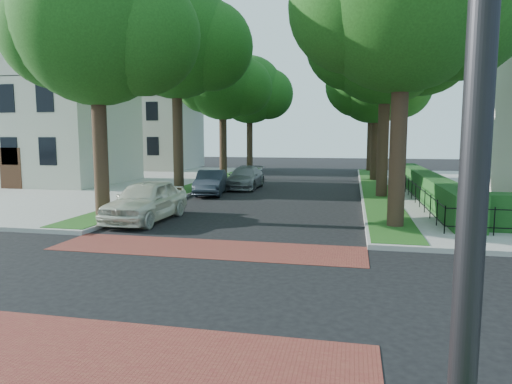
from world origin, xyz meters
TOP-DOWN VIEW (x-y plane):
  - ground at (0.00, 0.00)m, footprint 120.00×120.00m
  - sidewalk_nw at (-19.50, 19.00)m, footprint 30.00×30.00m
  - crosswalk_far at (0.00, 3.20)m, footprint 9.00×2.20m
  - crosswalk_near at (0.00, -3.20)m, footprint 9.00×2.20m
  - grass_strip_ne at (5.40, 19.10)m, footprint 1.60×29.80m
  - grass_strip_nw at (-5.40, 19.10)m, footprint 1.60×29.80m
  - tree_right_near at (5.60, 7.24)m, footprint 7.75×6.67m
  - tree_right_mid at (5.61, 15.25)m, footprint 8.25×7.09m
  - tree_right_far at (5.60, 24.22)m, footprint 7.25×6.23m
  - tree_right_back at (5.60, 33.23)m, footprint 7.50×6.45m
  - tree_left_near at (-5.40, 7.23)m, footprint 7.50×6.45m
  - tree_left_mid at (-5.39, 15.24)m, footprint 8.00×6.88m
  - tree_left_far at (-5.40, 24.22)m, footprint 7.00×6.02m
  - tree_left_back at (-5.40, 33.24)m, footprint 7.75×6.66m
  - hedge_main_road at (7.70, 15.00)m, footprint 1.00×18.00m
  - fence_main_road at (6.90, 15.00)m, footprint 0.06×18.00m
  - house_left_near at (-15.49, 17.99)m, footprint 10.00×9.00m
  - house_left_far at (-15.49, 31.99)m, footprint 10.00×9.00m
  - parked_car_front at (-3.60, 6.86)m, footprint 1.94×4.61m
  - parked_car_middle at (-3.60, 14.93)m, footprint 2.07×4.23m
  - parked_car_rear at (-2.44, 18.17)m, footprint 1.86×4.56m

SIDE VIEW (x-z plane):
  - ground at x=0.00m, z-range 0.00..0.00m
  - crosswalk_far at x=0.00m, z-range 0.00..0.01m
  - crosswalk_near at x=0.00m, z-range 0.00..0.01m
  - sidewalk_nw at x=-19.50m, z-range 0.00..0.15m
  - grass_strip_ne at x=5.40m, z-range 0.15..0.17m
  - grass_strip_nw at x=-5.40m, z-range 0.15..0.17m
  - fence_main_road at x=6.90m, z-range 0.15..1.05m
  - parked_car_rear at x=-2.44m, z-range 0.00..1.32m
  - parked_car_middle at x=-3.60m, z-range 0.00..1.33m
  - hedge_main_road at x=7.70m, z-range 0.15..1.35m
  - parked_car_front at x=-3.60m, z-range 0.00..1.56m
  - house_left_near at x=-15.49m, z-range -0.03..10.11m
  - house_left_far at x=-15.49m, z-range -0.03..10.11m
  - tree_right_far at x=5.60m, z-range 2.04..11.78m
  - tree_left_far at x=-5.40m, z-range 2.19..12.05m
  - tree_right_back at x=5.60m, z-range 2.17..12.37m
  - tree_left_near at x=-5.40m, z-range 2.17..12.37m
  - tree_left_back at x=-5.40m, z-range 2.19..12.63m
  - tree_right_near at x=5.60m, z-range 2.30..12.96m
  - tree_right_mid at x=5.61m, z-range 2.38..13.60m
  - tree_left_mid at x=-5.39m, z-range 2.60..14.08m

